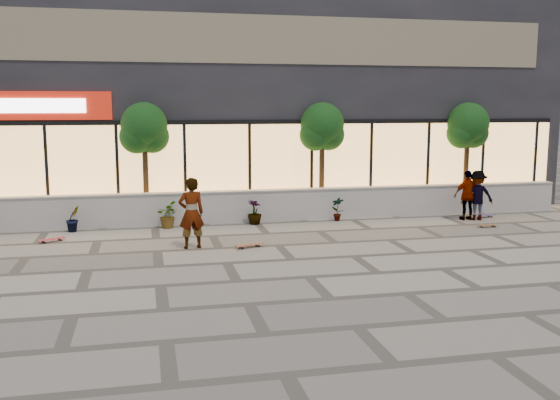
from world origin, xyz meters
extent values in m
plane|color=#A19B8B|center=(0.00, 0.00, 0.00)|extent=(80.00, 80.00, 0.00)
cube|color=silver|center=(0.00, 7.00, 0.50)|extent=(22.00, 0.35, 1.00)
cube|color=#B2AFA8|center=(0.00, 7.00, 1.02)|extent=(22.00, 0.42, 0.04)
cube|color=black|center=(0.00, 12.50, 4.25)|extent=(24.00, 9.00, 8.50)
cube|color=#FFBA66|center=(0.00, 7.98, 1.70)|extent=(23.04, 0.05, 3.00)
cube|color=black|center=(0.00, 7.95, 3.25)|extent=(23.04, 0.08, 0.15)
cube|color=#AB1A0C|center=(-7.00, 7.93, 3.80)|extent=(5.00, 0.10, 0.90)
cube|color=white|center=(-7.00, 7.86, 3.80)|extent=(3.40, 0.06, 0.45)
cube|color=brown|center=(0.00, 7.98, 6.00)|extent=(21.60, 0.05, 1.60)
imported|color=#123B13|center=(-5.70, 6.45, 0.41)|extent=(0.57, 0.57, 0.81)
imported|color=#123B13|center=(-2.90, 6.45, 0.41)|extent=(0.68, 0.77, 0.81)
imported|color=#123B13|center=(-0.10, 6.45, 0.41)|extent=(0.64, 0.64, 0.81)
imported|color=#123B13|center=(2.70, 6.45, 0.41)|extent=(0.46, 0.35, 0.81)
cylinder|color=#423017|center=(-3.50, 7.70, 1.62)|extent=(0.18, 0.18, 3.24)
sphere|color=#123B13|center=(-3.50, 7.70, 3.17)|extent=(1.50, 1.50, 1.50)
sphere|color=#123B13|center=(-3.75, 7.65, 2.81)|extent=(1.10, 1.10, 1.10)
sphere|color=#123B13|center=(-3.25, 7.75, 2.81)|extent=(1.10, 1.10, 1.10)
cylinder|color=#423017|center=(2.50, 7.70, 1.62)|extent=(0.18, 0.18, 3.24)
sphere|color=#123B13|center=(2.50, 7.70, 3.17)|extent=(1.50, 1.50, 1.50)
sphere|color=#123B13|center=(2.25, 7.65, 2.81)|extent=(1.10, 1.10, 1.10)
sphere|color=#123B13|center=(2.75, 7.75, 2.81)|extent=(1.10, 1.10, 1.10)
cylinder|color=#423017|center=(8.00, 7.70, 1.62)|extent=(0.18, 0.18, 3.24)
sphere|color=#123B13|center=(8.00, 7.70, 3.17)|extent=(1.50, 1.50, 1.50)
sphere|color=#123B13|center=(7.75, 7.65, 2.81)|extent=(1.10, 1.10, 1.10)
sphere|color=#123B13|center=(8.25, 7.75, 2.81)|extent=(1.10, 1.10, 1.10)
imported|color=white|center=(-2.34, 3.45, 0.96)|extent=(0.77, 0.57, 1.92)
imported|color=white|center=(7.00, 5.69, 0.84)|extent=(0.98, 0.41, 1.67)
imported|color=maroon|center=(7.32, 5.64, 0.83)|extent=(1.17, 0.82, 1.66)
cube|color=#964D31|center=(-0.82, 3.15, 0.09)|extent=(0.84, 0.47, 0.02)
cylinder|color=black|center=(-0.61, 3.31, 0.03)|extent=(0.07, 0.05, 0.06)
cylinder|color=black|center=(-0.56, 3.17, 0.03)|extent=(0.07, 0.05, 0.06)
cylinder|color=black|center=(-1.08, 3.14, 0.03)|extent=(0.07, 0.05, 0.06)
cylinder|color=black|center=(-1.03, 3.00, 0.03)|extent=(0.07, 0.05, 0.06)
cube|color=red|center=(-6.15, 5.07, 0.08)|extent=(0.74, 0.54, 0.02)
cylinder|color=black|center=(-5.98, 5.25, 0.03)|extent=(0.06, 0.05, 0.05)
cylinder|color=black|center=(-5.92, 5.13, 0.03)|extent=(0.06, 0.05, 0.05)
cylinder|color=black|center=(-6.38, 5.02, 0.03)|extent=(0.06, 0.05, 0.05)
cylinder|color=black|center=(-6.32, 4.90, 0.03)|extent=(0.06, 0.05, 0.05)
cube|color=brown|center=(7.00, 4.38, 0.07)|extent=(0.69, 0.18, 0.02)
cylinder|color=black|center=(7.21, 4.45, 0.02)|extent=(0.05, 0.03, 0.05)
cylinder|color=black|center=(7.21, 4.32, 0.02)|extent=(0.05, 0.03, 0.05)
cylinder|color=black|center=(6.79, 4.45, 0.02)|extent=(0.05, 0.03, 0.05)
cylinder|color=black|center=(6.79, 4.32, 0.02)|extent=(0.05, 0.03, 0.05)
cube|color=#5A457F|center=(7.82, 5.96, 0.08)|extent=(0.77, 0.33, 0.02)
cylinder|color=black|center=(8.03, 6.06, 0.03)|extent=(0.06, 0.04, 0.05)
cylinder|color=black|center=(8.06, 5.93, 0.03)|extent=(0.06, 0.04, 0.05)
cylinder|color=black|center=(7.58, 5.98, 0.03)|extent=(0.06, 0.04, 0.05)
cylinder|color=black|center=(7.61, 5.85, 0.03)|extent=(0.06, 0.04, 0.05)
camera|label=1|loc=(-3.51, -13.09, 3.80)|focal=40.00mm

